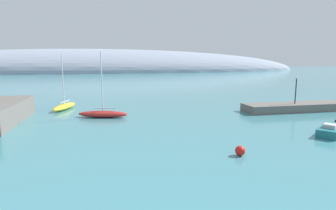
{
  "coord_description": "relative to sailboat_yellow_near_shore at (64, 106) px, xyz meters",
  "views": [
    {
      "loc": [
        -7.81,
        -6.09,
        8.0
      ],
      "look_at": [
        -0.36,
        29.64,
        2.12
      ],
      "focal_mm": 30.36,
      "sensor_mm": 36.0,
      "label": 1
    }
  ],
  "objects": [
    {
      "name": "sailboat_red_mid_mooring",
      "position": [
        6.22,
        -7.77,
        0.01
      ],
      "size": [
        7.21,
        3.61,
        9.09
      ],
      "rotation": [
        0.0,
        0.0,
        2.87
      ],
      "color": "red",
      "rests_on": "water"
    },
    {
      "name": "sailboat_yellow_near_shore",
      "position": [
        0.0,
        0.0,
        0.0
      ],
      "size": [
        3.78,
        7.4,
        8.88
      ],
      "rotation": [
        0.0,
        0.0,
        4.41
      ],
      "color": "yellow",
      "rests_on": "water"
    },
    {
      "name": "motorboat_teal_foreground",
      "position": [
        30.5,
        -22.14,
        -0.03
      ],
      "size": [
        5.49,
        4.91,
        1.28
      ],
      "rotation": [
        0.0,
        0.0,
        3.81
      ],
      "color": "#1E6B70",
      "rests_on": "water"
    },
    {
      "name": "distant_ridge",
      "position": [
        -4.78,
        153.67,
        -0.51
      ],
      "size": [
        302.17,
        75.89,
        30.06
      ],
      "primitive_type": "ellipsoid",
      "color": "#8E99AD",
      "rests_on": "ground"
    },
    {
      "name": "breakwater_rocks",
      "position": [
        39.66,
        -8.66,
        0.1
      ],
      "size": [
        24.6,
        4.57,
        1.22
      ],
      "primitive_type": "cube",
      "rotation": [
        0.0,
        0.0,
        0.02
      ],
      "color": "#66605B",
      "rests_on": "ground"
    },
    {
      "name": "harbor_lamp_post",
      "position": [
        35.33,
        -9.17,
        3.29
      ],
      "size": [
        0.36,
        0.36,
        4.18
      ],
      "color": "black",
      "rests_on": "breakwater_rocks"
    },
    {
      "name": "mooring_buoy_red",
      "position": [
        17.77,
        -26.54,
        -0.08
      ],
      "size": [
        0.86,
        0.86,
        0.86
      ],
      "primitive_type": "sphere",
      "color": "red",
      "rests_on": "water"
    }
  ]
}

